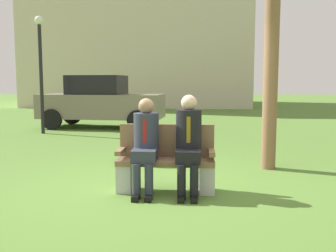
% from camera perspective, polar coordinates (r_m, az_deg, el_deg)
% --- Properties ---
extents(ground_plane, '(80.00, 80.00, 0.00)m').
position_cam_1_polar(ground_plane, '(5.54, -0.94, -8.99)').
color(ground_plane, '#51772F').
extents(park_bench, '(1.31, 0.44, 0.90)m').
position_cam_1_polar(park_bench, '(5.28, -0.29, -5.38)').
color(park_bench, brown).
rests_on(park_bench, ground).
extents(seated_man_left, '(0.34, 0.72, 1.27)m').
position_cam_1_polar(seated_man_left, '(5.13, -3.35, -2.14)').
color(seated_man_left, '#2D3342').
rests_on(seated_man_left, ground).
extents(seated_man_right, '(0.34, 0.72, 1.31)m').
position_cam_1_polar(seated_man_right, '(5.09, 3.06, -1.94)').
color(seated_man_right, black).
rests_on(seated_man_right, ground).
extents(shrub_near_bench, '(0.98, 0.90, 0.61)m').
position_cam_1_polar(shrub_near_bench, '(7.21, -2.88, -2.83)').
color(shrub_near_bench, '#237033').
rests_on(shrub_near_bench, ground).
extents(parked_car_near, '(4.02, 1.98, 1.68)m').
position_cam_1_polar(parked_car_near, '(12.64, -9.88, 3.56)').
color(parked_car_near, slate).
rests_on(parked_car_near, ground).
extents(street_lamp, '(0.24, 0.24, 3.30)m').
position_cam_1_polar(street_lamp, '(11.58, -18.32, 9.03)').
color(street_lamp, black).
rests_on(street_lamp, ground).
extents(building_backdrop, '(13.67, 9.25, 12.64)m').
position_cam_1_polar(building_backdrop, '(25.96, -3.73, 17.38)').
color(building_backdrop, beige).
rests_on(building_backdrop, ground).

